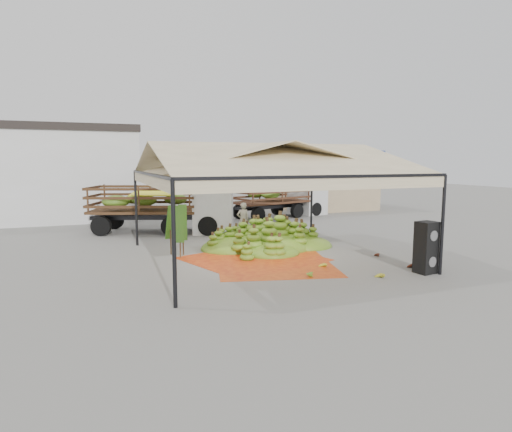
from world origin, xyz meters
name	(u,v)px	position (x,y,z in m)	size (l,w,h in m)	color
ground	(266,258)	(0.00, 0.00, 0.00)	(90.00, 90.00, 0.00)	slate
canopy_tent	(267,164)	(0.00, 0.00, 3.30)	(8.10, 8.10, 4.00)	black
building_white	(6,173)	(-10.00, 14.00, 2.71)	(14.30, 6.30, 5.40)	silver
building_tan	(324,180)	(10.00, 13.00, 2.07)	(6.30, 5.30, 4.10)	tan
tarp_left	(253,259)	(-0.51, -0.01, 0.01)	(4.11, 3.91, 0.01)	#DB5C14
tarp_right	(274,264)	(-0.11, -0.94, 0.01)	(3.75, 3.94, 0.01)	#DA5714
banana_heap	(271,233)	(0.84, 1.54, 0.58)	(5.44, 4.47, 1.17)	#5A7D1A
hand_yellow_a	(379,275)	(2.01, -3.70, 0.09)	(0.41, 0.34, 0.19)	gold
hand_yellow_b	(322,265)	(1.11, -1.98, 0.09)	(0.39, 0.32, 0.18)	gold
hand_red_a	(375,254)	(3.70, -1.27, 0.09)	(0.38, 0.31, 0.17)	#582D14
hand_red_b	(412,265)	(3.70, -3.15, 0.11)	(0.49, 0.40, 0.22)	#592814
hand_green	(307,273)	(0.14, -2.72, 0.11)	(0.47, 0.38, 0.21)	#487618
hanging_bunches	(267,182)	(0.63, 1.44, 2.62)	(4.74, 0.24, 0.20)	#5C861B
speaker_stack	(426,247)	(3.70, -3.70, 0.79)	(0.64, 0.58, 1.59)	black
banana_leaves	(180,256)	(-2.78, 1.42, 0.00)	(0.96, 1.36, 3.70)	#2C7E21
vendor	(243,220)	(0.61, 4.13, 0.79)	(0.57, 0.38, 1.57)	gray
truck_left	(168,203)	(-2.21, 6.81, 1.41)	(7.03, 4.45, 2.29)	#50331A
truck_right	(284,195)	(5.41, 10.04, 1.31)	(6.55, 3.73, 2.13)	#4D2C19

